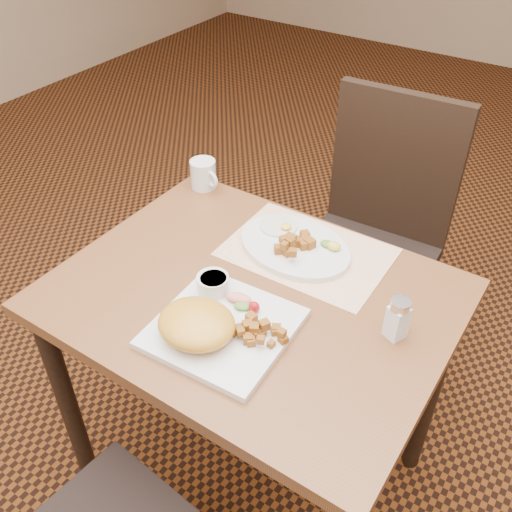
% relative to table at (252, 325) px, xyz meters
% --- Properties ---
extents(ground, '(8.00, 8.00, 0.00)m').
position_rel_table_xyz_m(ground, '(0.00, 0.00, -0.64)').
color(ground, black).
rests_on(ground, ground).
extents(table, '(0.90, 0.70, 0.75)m').
position_rel_table_xyz_m(table, '(0.00, 0.00, 0.00)').
color(table, brown).
rests_on(table, ground).
extents(chair_far, '(0.44, 0.45, 0.97)m').
position_rel_table_xyz_m(chair_far, '(0.03, 0.67, -0.10)').
color(chair_far, black).
rests_on(chair_far, ground).
extents(placemat, '(0.41, 0.29, 0.00)m').
position_rel_table_xyz_m(placemat, '(0.03, 0.20, 0.11)').
color(placemat, white).
rests_on(placemat, table).
extents(plate_square, '(0.30, 0.30, 0.02)m').
position_rel_table_xyz_m(plate_square, '(0.02, -0.14, 0.12)').
color(plate_square, silver).
rests_on(plate_square, table).
extents(plate_oval, '(0.34, 0.28, 0.02)m').
position_rel_table_xyz_m(plate_oval, '(0.00, 0.19, 0.12)').
color(plate_oval, silver).
rests_on(plate_oval, placemat).
extents(hollandaise_mound, '(0.18, 0.15, 0.06)m').
position_rel_table_xyz_m(hollandaise_mound, '(-0.01, -0.19, 0.15)').
color(hollandaise_mound, gold).
rests_on(hollandaise_mound, plate_square).
extents(ramekin, '(0.07, 0.07, 0.04)m').
position_rel_table_xyz_m(ramekin, '(-0.07, -0.06, 0.15)').
color(ramekin, silver).
rests_on(ramekin, plate_square).
extents(garnish_sq, '(0.09, 0.06, 0.03)m').
position_rel_table_xyz_m(garnish_sq, '(0.02, -0.06, 0.14)').
color(garnish_sq, '#387223').
rests_on(garnish_sq, plate_square).
extents(fried_egg, '(0.10, 0.10, 0.02)m').
position_rel_table_xyz_m(fried_egg, '(-0.07, 0.23, 0.13)').
color(fried_egg, white).
rests_on(fried_egg, plate_oval).
extents(garnish_ov, '(0.06, 0.04, 0.02)m').
position_rel_table_xyz_m(garnish_ov, '(0.09, 0.23, 0.14)').
color(garnish_ov, '#387223').
rests_on(garnish_ov, plate_oval).
extents(salt_shaker, '(0.05, 0.05, 0.10)m').
position_rel_table_xyz_m(salt_shaker, '(0.33, 0.05, 0.16)').
color(salt_shaker, white).
rests_on(salt_shaker, table).
extents(coffee_mug, '(0.11, 0.07, 0.08)m').
position_rel_table_xyz_m(coffee_mug, '(-0.38, 0.31, 0.15)').
color(coffee_mug, silver).
rests_on(coffee_mug, table).
extents(home_fries_sq, '(0.12, 0.08, 0.04)m').
position_rel_table_xyz_m(home_fries_sq, '(0.09, -0.12, 0.14)').
color(home_fries_sq, '#9E5C19').
rests_on(home_fries_sq, plate_square).
extents(home_fries_ov, '(0.08, 0.13, 0.04)m').
position_rel_table_xyz_m(home_fries_ov, '(0.01, 0.18, 0.14)').
color(home_fries_ov, '#9E5C19').
rests_on(home_fries_ov, plate_oval).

